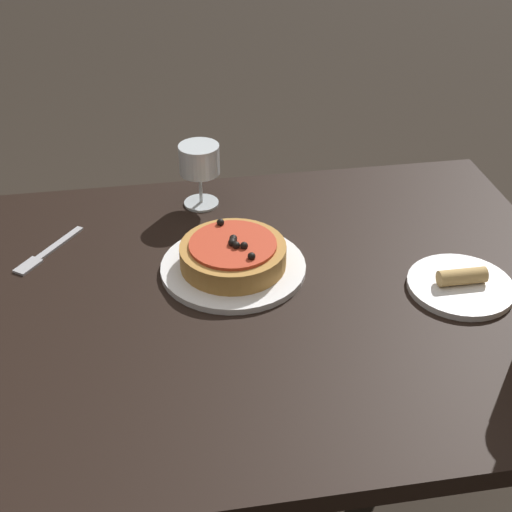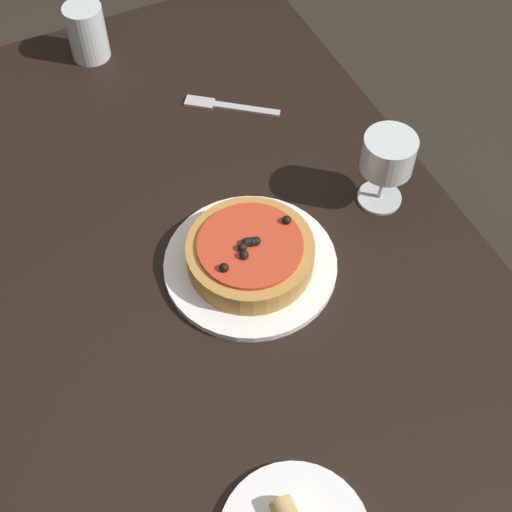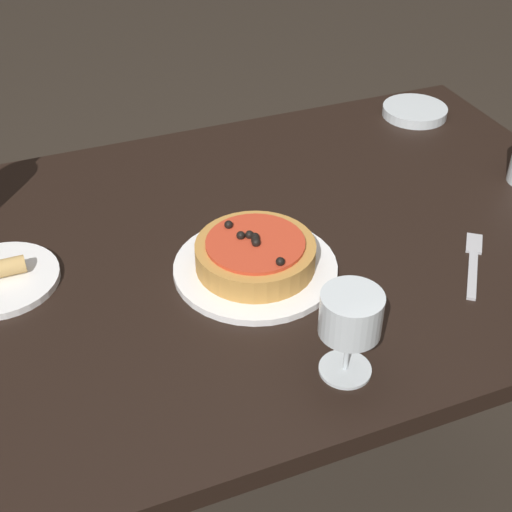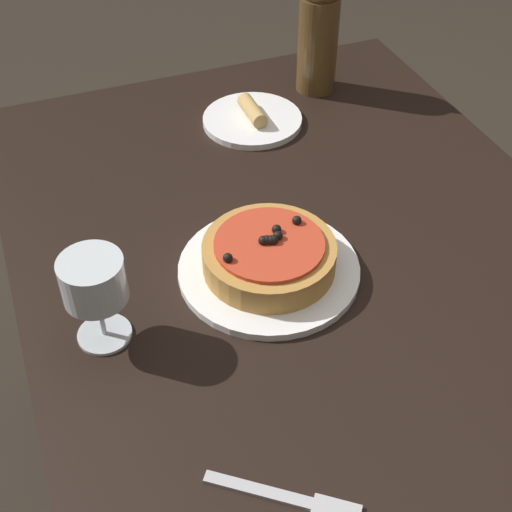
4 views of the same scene
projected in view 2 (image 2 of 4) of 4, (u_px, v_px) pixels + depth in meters
The scene contains 7 objects.
ground_plane at pixel (217, 440), 1.68m from camera, with size 14.00×14.00×0.00m, color #2D261E.
dining_table at pixel (199, 296), 1.17m from camera, with size 1.30×0.86×0.72m.
dinner_plate at pixel (250, 264), 1.09m from camera, with size 0.26×0.26×0.01m.
pizza at pixel (250, 253), 1.06m from camera, with size 0.19×0.19×0.06m.
wine_glass at pixel (388, 157), 1.09m from camera, with size 0.08×0.08×0.13m.
water_cup at pixel (87, 32), 1.34m from camera, with size 0.07×0.07×0.11m.
fork at pixel (226, 106), 1.30m from camera, with size 0.12×0.15×0.00m.
Camera 2 is at (-0.61, 0.18, 1.62)m, focal length 50.00 mm.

